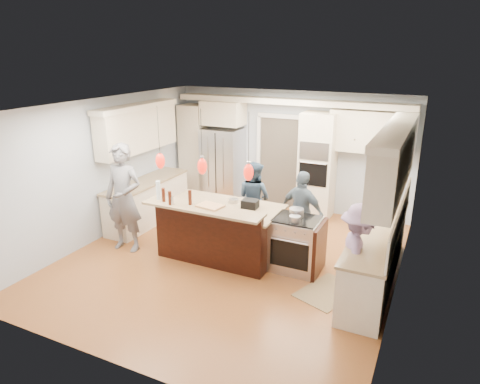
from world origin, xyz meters
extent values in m
plane|color=#AF6730|center=(0.00, 0.00, 0.00)|extent=(6.00, 6.00, 0.00)
cube|color=#B2BCC6|center=(0.00, 3.00, 1.35)|extent=(5.50, 0.04, 2.70)
cube|color=#B2BCC6|center=(0.00, -3.00, 1.35)|extent=(5.50, 0.04, 2.70)
cube|color=#B2BCC6|center=(-2.75, 0.00, 1.35)|extent=(0.04, 6.00, 2.70)
cube|color=#B2BCC6|center=(2.75, 0.00, 1.35)|extent=(0.04, 6.00, 2.70)
cube|color=white|center=(0.00, 0.00, 2.70)|extent=(5.50, 6.00, 0.04)
cube|color=#B7B7BC|center=(-1.55, 2.64, 0.90)|extent=(0.90, 0.70, 1.80)
cube|color=beige|center=(0.75, 2.67, 1.15)|extent=(0.72, 0.64, 2.30)
cube|color=black|center=(0.75, 2.34, 1.55)|extent=(0.60, 0.02, 0.35)
cube|color=black|center=(0.75, 2.34, 1.05)|extent=(0.60, 0.02, 0.50)
cylinder|color=#B7B7BC|center=(0.75, 2.31, 1.30)|extent=(0.55, 0.02, 0.02)
cube|color=beige|center=(-2.35, 2.70, 1.15)|extent=(0.60, 0.58, 2.30)
cube|color=beige|center=(-1.55, 2.70, 2.15)|extent=(0.95, 0.58, 0.55)
cube|color=beige|center=(1.80, 2.82, 1.95)|extent=(1.70, 0.35, 0.85)
cube|color=beige|center=(0.00, 2.80, 2.48)|extent=(5.30, 0.38, 0.12)
cube|color=#4C443A|center=(-0.25, 2.99, 1.05)|extent=(0.90, 0.06, 2.10)
cube|color=white|center=(-0.25, 2.95, 2.13)|extent=(1.04, 0.06, 0.10)
cube|color=beige|center=(2.40, 0.30, 0.44)|extent=(0.60, 3.00, 0.88)
cube|color=tan|center=(2.40, 0.30, 0.90)|extent=(0.64, 3.05, 0.04)
cube|color=beige|center=(2.52, 0.30, 1.98)|extent=(0.35, 3.00, 0.85)
cube|color=beige|center=(2.51, 0.30, 2.46)|extent=(0.37, 3.10, 0.10)
cube|color=beige|center=(-2.40, 0.80, 0.44)|extent=(0.60, 2.20, 0.88)
cube|color=tan|center=(-2.40, 0.80, 0.90)|extent=(0.64, 2.25, 0.04)
cube|color=beige|center=(-2.52, 0.80, 1.98)|extent=(0.35, 2.20, 0.85)
cube|color=beige|center=(-2.51, 0.80, 2.46)|extent=(0.37, 2.30, 0.10)
cube|color=black|center=(-0.25, 0.15, 0.44)|extent=(2.00, 1.00, 0.88)
cube|color=tan|center=(-0.25, 0.15, 0.90)|extent=(2.10, 1.10, 0.04)
cube|color=black|center=(-0.25, -0.41, 0.54)|extent=(2.00, 0.12, 1.08)
cube|color=tan|center=(-0.25, -0.55, 1.10)|extent=(2.10, 0.42, 0.04)
cube|color=black|center=(0.24, 0.27, 0.99)|extent=(0.29, 0.24, 0.15)
cube|color=#B7B7BC|center=(1.13, 0.15, 0.45)|extent=(0.76, 0.66, 0.90)
cube|color=black|center=(1.13, -0.19, 0.40)|extent=(0.65, 0.01, 0.45)
cube|color=black|center=(1.13, 0.15, 0.91)|extent=(0.72, 0.59, 0.02)
cube|color=black|center=(1.54, 0.15, 0.44)|extent=(0.06, 0.71, 0.88)
cylinder|color=black|center=(-1.05, -0.51, 2.33)|extent=(0.01, 0.01, 0.75)
ellipsoid|color=red|center=(-1.05, -0.51, 1.80)|extent=(0.15, 0.15, 0.26)
cylinder|color=black|center=(-0.25, -0.51, 2.33)|extent=(0.01, 0.01, 0.75)
ellipsoid|color=red|center=(-0.25, -0.51, 1.80)|extent=(0.15, 0.15, 0.26)
cylinder|color=black|center=(0.55, -0.51, 2.33)|extent=(0.01, 0.01, 0.75)
ellipsoid|color=red|center=(0.55, -0.51, 1.80)|extent=(0.15, 0.15, 0.26)
imported|color=slate|center=(-1.94, -0.46, 1.00)|extent=(0.76, 0.53, 2.00)
imported|color=#2B4054|center=(-0.12, 1.27, 0.74)|extent=(0.85, 0.75, 1.48)
imported|color=slate|center=(1.00, 0.85, 0.76)|extent=(0.96, 0.60, 1.52)
imported|color=#93759E|center=(2.25, -0.47, 0.77)|extent=(0.88, 1.13, 1.54)
cube|color=#977C52|center=(1.83, -0.35, 0.01)|extent=(0.97, 1.15, 0.01)
cylinder|color=silver|center=(-1.12, -0.52, 1.28)|extent=(0.10, 0.10, 0.32)
cylinder|color=#3F170B|center=(-0.98, -0.57, 1.24)|extent=(0.07, 0.07, 0.24)
cylinder|color=#3F170B|center=(-0.79, -0.66, 1.24)|extent=(0.07, 0.07, 0.23)
cylinder|color=#3F170B|center=(-0.50, -0.51, 1.24)|extent=(0.08, 0.08, 0.25)
cylinder|color=#B7B7BC|center=(-0.78, -0.64, 1.19)|extent=(0.09, 0.09, 0.14)
cube|color=tan|center=(-0.15, -0.47, 1.14)|extent=(0.44, 0.35, 0.03)
cylinder|color=#B7B7BC|center=(1.10, 0.22, 0.99)|extent=(0.24, 0.24, 0.14)
cylinder|color=#B7B7BC|center=(1.14, 0.00, 0.97)|extent=(0.19, 0.19, 0.09)
camera|label=1|loc=(3.08, -6.13, 3.54)|focal=32.00mm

